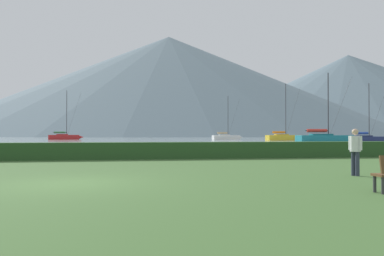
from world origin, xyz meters
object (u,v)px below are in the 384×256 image
sailboat_slip_1 (284,137)px  person_seated_viewer (355,148)px  sailboat_slip_5 (325,139)px  sailboat_slip_3 (226,137)px  sailboat_slip_0 (366,139)px  sailboat_slip_2 (65,137)px

sailboat_slip_1 → person_seated_viewer: size_ratio=7.16×
sailboat_slip_1 → sailboat_slip_5: bearing=-101.0°
person_seated_viewer → sailboat_slip_1: bearing=52.7°
sailboat_slip_3 → person_seated_viewer: 79.95m
sailboat_slip_5 → sailboat_slip_3: bearing=99.9°
sailboat_slip_0 → sailboat_slip_3: size_ratio=0.91×
sailboat_slip_1 → sailboat_slip_3: sailboat_slip_1 is taller
sailboat_slip_0 → sailboat_slip_2: sailboat_slip_2 is taller
sailboat_slip_1 → sailboat_slip_3: bearing=122.3°
sailboat_slip_2 → person_seated_viewer: (23.19, -85.55, 0.29)m
sailboat_slip_3 → person_seated_viewer: sailboat_slip_3 is taller
sailboat_slip_0 → sailboat_slip_2: (-52.51, 41.06, 0.08)m
sailboat_slip_0 → sailboat_slip_1: bearing=113.8°
sailboat_slip_2 → sailboat_slip_3: bearing=-15.8°
sailboat_slip_3 → sailboat_slip_5: bearing=-86.2°
sailboat_slip_0 → sailboat_slip_5: 10.50m
sailboat_slip_1 → sailboat_slip_5: (-4.12, -25.31, 0.04)m
sailboat_slip_1 → sailboat_slip_2: 51.34m
sailboat_slip_0 → person_seated_viewer: (-29.32, -44.49, 0.37)m
sailboat_slip_5 → sailboat_slip_0: bearing=28.4°
sailboat_slip_2 → sailboat_slip_5: size_ratio=1.16×
sailboat_slip_5 → sailboat_slip_2: bearing=136.1°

